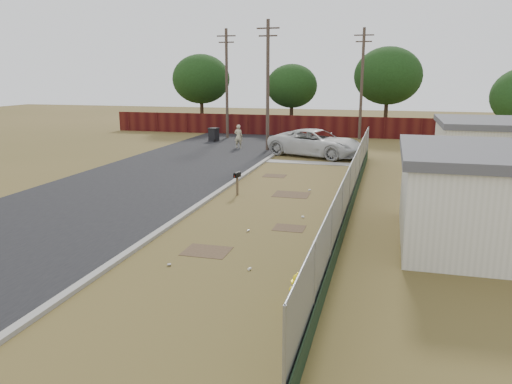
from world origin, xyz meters
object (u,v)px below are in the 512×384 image
(mailbox, at_px, (237,177))
(trash_bin, at_px, (214,134))
(fire_hydrant, at_px, (297,291))
(pickup_truck, at_px, (316,143))
(pedestrian, at_px, (238,136))

(mailbox, bearing_deg, trash_bin, 112.94)
(fire_hydrant, height_order, trash_bin, trash_bin)
(mailbox, height_order, pickup_truck, pickup_truck)
(pickup_truck, distance_m, trash_bin, 10.60)
(mailbox, xyz_separation_m, pedestrian, (-4.26, 14.15, 0.02))
(pedestrian, xyz_separation_m, trash_bin, (-3.07, 3.17, -0.31))
(mailbox, xyz_separation_m, pickup_truck, (1.83, 11.98, 0.05))
(mailbox, distance_m, trash_bin, 18.81)
(mailbox, bearing_deg, fire_hydrant, -65.72)
(fire_hydrant, bearing_deg, pedestrian, 110.00)
(mailbox, height_order, pedestrian, pedestrian)
(fire_hydrant, xyz_separation_m, pedestrian, (-8.89, 24.43, 0.46))
(fire_hydrant, bearing_deg, mailbox, 114.28)
(fire_hydrant, relative_size, pedestrian, 0.50)
(pickup_truck, height_order, trash_bin, pickup_truck)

